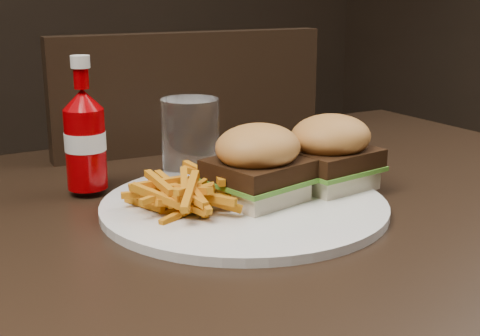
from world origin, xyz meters
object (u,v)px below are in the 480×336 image
plate (244,206)px  tumbler (191,144)px  chair_far (156,277)px  dining_table (230,221)px  ketchup_bottle (86,149)px

plate → tumbler: (-0.01, 0.13, 0.05)m
plate → chair_far: bearing=79.5°
dining_table → chair_far: size_ratio=2.52×
dining_table → ketchup_bottle: ketchup_bottle is taller
chair_far → plate: size_ratio=1.38×
dining_table → chair_far: dining_table is taller
tumbler → chair_far: bearing=75.3°
chair_far → tumbler: 0.55m
chair_far → tumbler: size_ratio=3.90×
dining_table → tumbler: bearing=89.1°
dining_table → ketchup_bottle: size_ratio=11.68×
chair_far → plate: (-0.10, -0.52, 0.33)m
chair_far → ketchup_bottle: ketchup_bottle is taller
chair_far → ketchup_bottle: size_ratio=4.63×
chair_far → ketchup_bottle: bearing=61.3°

